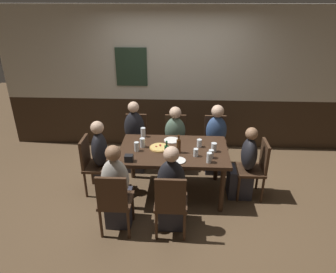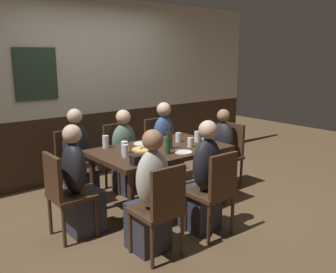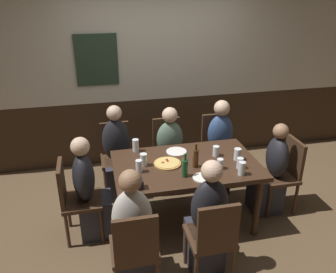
% 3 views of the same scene
% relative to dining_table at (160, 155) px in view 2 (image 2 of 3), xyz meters
% --- Properties ---
extents(ground_plane, '(12.00, 12.00, 0.00)m').
position_rel_dining_table_xyz_m(ground_plane, '(0.00, 0.00, -0.66)').
color(ground_plane, brown).
extents(wall_back, '(6.40, 0.13, 2.60)m').
position_rel_dining_table_xyz_m(wall_back, '(-0.01, 1.65, 0.64)').
color(wall_back, '#332316').
rests_on(wall_back, ground_plane).
extents(dining_table, '(1.54, 0.96, 0.74)m').
position_rel_dining_table_xyz_m(dining_table, '(0.00, 0.00, 0.00)').
color(dining_table, '#382316').
rests_on(dining_table, ground_plane).
extents(chair_left_near, '(0.40, 0.40, 0.88)m').
position_rel_dining_table_xyz_m(chair_left_near, '(-0.68, -0.89, -0.16)').
color(chair_left_near, '#422B1C').
rests_on(chair_left_near, ground_plane).
extents(chair_mid_far, '(0.40, 0.40, 0.88)m').
position_rel_dining_table_xyz_m(chair_mid_far, '(0.00, 0.89, -0.16)').
color(chair_mid_far, '#422B1C').
rests_on(chair_mid_far, ground_plane).
extents(chair_head_east, '(0.40, 0.40, 0.88)m').
position_rel_dining_table_xyz_m(chair_head_east, '(1.19, 0.00, -0.16)').
color(chair_head_east, '#422B1C').
rests_on(chair_head_east, ground_plane).
extents(chair_right_far, '(0.40, 0.40, 0.88)m').
position_rel_dining_table_xyz_m(chair_right_far, '(0.68, 0.89, -0.16)').
color(chair_right_far, '#422B1C').
rests_on(chair_right_far, ground_plane).
extents(chair_mid_near, '(0.40, 0.40, 0.88)m').
position_rel_dining_table_xyz_m(chair_mid_near, '(0.00, -0.89, -0.16)').
color(chair_mid_near, '#422B1C').
rests_on(chair_mid_near, ground_plane).
extents(chair_head_west, '(0.40, 0.40, 0.88)m').
position_rel_dining_table_xyz_m(chair_head_west, '(-1.19, 0.00, -0.16)').
color(chair_head_west, '#422B1C').
rests_on(chair_head_west, ground_plane).
extents(chair_left_far, '(0.40, 0.40, 0.88)m').
position_rel_dining_table_xyz_m(chair_left_far, '(-0.68, 0.89, -0.16)').
color(chair_left_far, '#422B1C').
rests_on(chair_left_far, ground_plane).
extents(person_left_near, '(0.34, 0.37, 1.17)m').
position_rel_dining_table_xyz_m(person_left_near, '(-0.68, -0.73, -0.16)').
color(person_left_near, '#2D2D38').
rests_on(person_left_near, ground_plane).
extents(person_mid_far, '(0.34, 0.37, 1.10)m').
position_rel_dining_table_xyz_m(person_mid_far, '(-0.00, 0.73, -0.19)').
color(person_mid_far, '#2D2D38').
rests_on(person_mid_far, ground_plane).
extents(person_head_east, '(0.37, 0.34, 1.10)m').
position_rel_dining_table_xyz_m(person_head_east, '(1.02, 0.00, -0.20)').
color(person_head_east, '#2D2D38').
rests_on(person_head_east, ground_plane).
extents(person_right_far, '(0.34, 0.37, 1.14)m').
position_rel_dining_table_xyz_m(person_right_far, '(0.68, 0.73, -0.17)').
color(person_right_far, '#2D2D38').
rests_on(person_right_far, ground_plane).
extents(person_mid_near, '(0.34, 0.37, 1.17)m').
position_rel_dining_table_xyz_m(person_mid_near, '(0.00, -0.73, -0.16)').
color(person_mid_near, '#2D2D38').
rests_on(person_mid_near, ground_plane).
extents(person_head_west, '(0.37, 0.34, 1.15)m').
position_rel_dining_table_xyz_m(person_head_west, '(-1.02, 0.00, -0.18)').
color(person_head_west, '#2D2D38').
rests_on(person_head_west, ground_plane).
extents(person_left_far, '(0.34, 0.37, 1.18)m').
position_rel_dining_table_xyz_m(person_left_far, '(-0.68, 0.73, -0.16)').
color(person_left_far, '#2D2D38').
rests_on(person_left_far, ground_plane).
extents(pizza, '(0.29, 0.29, 0.03)m').
position_rel_dining_table_xyz_m(pizza, '(-0.20, 0.02, 0.09)').
color(pizza, tan).
rests_on(pizza, dining_table).
extents(pint_glass_amber, '(0.07, 0.07, 0.12)m').
position_rel_dining_table_xyz_m(pint_glass_amber, '(0.37, 0.10, 0.13)').
color(pint_glass_amber, silver).
rests_on(pint_glass_amber, dining_table).
extents(pint_glass_pale, '(0.07, 0.07, 0.15)m').
position_rel_dining_table_xyz_m(pint_glass_pale, '(-0.48, 0.40, 0.15)').
color(pint_glass_pale, silver).
rests_on(pint_glass_pale, dining_table).
extents(beer_glass_tall, '(0.07, 0.07, 0.14)m').
position_rel_dining_table_xyz_m(beer_glass_tall, '(-0.45, 0.05, 0.15)').
color(beer_glass_tall, silver).
rests_on(beer_glass_tall, dining_table).
extents(beer_glass_half, '(0.07, 0.07, 0.12)m').
position_rel_dining_table_xyz_m(beer_glass_half, '(0.51, -0.22, 0.13)').
color(beer_glass_half, silver).
rests_on(beer_glass_half, dining_table).
extents(tumbler_short, '(0.07, 0.07, 0.14)m').
position_rel_dining_table_xyz_m(tumbler_short, '(0.48, -0.35, 0.14)').
color(tumbler_short, silver).
rests_on(tumbler_short, dining_table).
extents(tumbler_water, '(0.07, 0.07, 0.11)m').
position_rel_dining_table_xyz_m(tumbler_water, '(0.31, -0.19, 0.13)').
color(tumbler_water, silver).
rests_on(tumbler_water, dining_table).
extents(pint_glass_stout, '(0.07, 0.07, 0.13)m').
position_rel_dining_table_xyz_m(pint_glass_stout, '(-0.52, -0.07, 0.14)').
color(pint_glass_stout, silver).
rests_on(pint_glass_stout, dining_table).
extents(highball_clear, '(0.08, 0.08, 0.13)m').
position_rel_dining_table_xyz_m(highball_clear, '(0.56, -0.04, 0.14)').
color(highball_clear, silver).
rests_on(highball_clear, dining_table).
extents(beer_bottle_green, '(0.06, 0.06, 0.25)m').
position_rel_dining_table_xyz_m(beer_bottle_green, '(-0.08, -0.26, 0.18)').
color(beer_bottle_green, '#194723').
rests_on(beer_bottle_green, dining_table).
extents(beer_bottle_brown, '(0.06, 0.06, 0.27)m').
position_rel_dining_table_xyz_m(beer_bottle_brown, '(0.07, -0.10, 0.19)').
color(beer_bottle_brown, '#42230F').
rests_on(beer_bottle_brown, dining_table).
extents(plate_white_large, '(0.23, 0.23, 0.01)m').
position_rel_dining_table_xyz_m(plate_white_large, '(-0.04, 0.28, 0.09)').
color(plate_white_large, white).
rests_on(plate_white_large, dining_table).
extents(plate_white_small, '(0.20, 0.20, 0.01)m').
position_rel_dining_table_xyz_m(plate_white_small, '(0.08, -0.33, 0.09)').
color(plate_white_small, white).
rests_on(plate_white_small, dining_table).
extents(condiment_caddy, '(0.11, 0.09, 0.09)m').
position_rel_dining_table_xyz_m(condiment_caddy, '(-0.58, -0.37, 0.13)').
color(condiment_caddy, black).
rests_on(condiment_caddy, dining_table).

